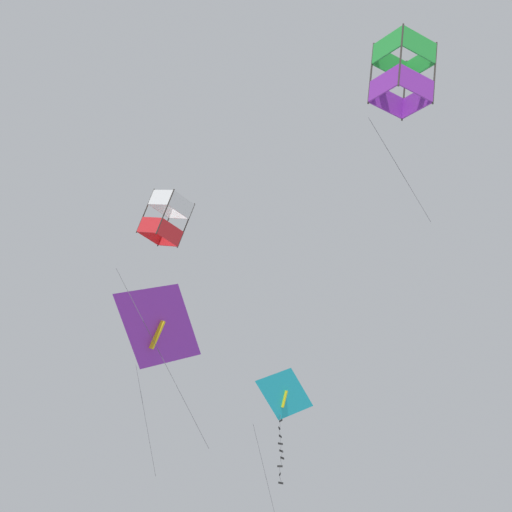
# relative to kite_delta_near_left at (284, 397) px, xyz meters

# --- Properties ---
(kite_delta_near_left) EXTENTS (1.96, 2.09, 9.00)m
(kite_delta_near_left) POSITION_rel_kite_delta_near_left_xyz_m (0.00, 0.00, 0.00)
(kite_delta_near_left) COLOR #1EB2C6
(kite_box_far_centre) EXTENTS (2.36, 1.89, 6.28)m
(kite_box_far_centre) POSITION_rel_kite_delta_near_left_xyz_m (-7.26, -1.21, 8.34)
(kite_box_far_centre) COLOR green
(kite_delta_near_right) EXTENTS (2.88, 3.34, 5.84)m
(kite_delta_near_right) POSITION_rel_kite_delta_near_left_xyz_m (0.35, 4.31, 1.93)
(kite_delta_near_right) COLOR purple
(kite_box_mid_left) EXTENTS (2.85, 2.50, 6.67)m
(kite_box_mid_left) POSITION_rel_kite_delta_near_left_xyz_m (-5.95, 5.88, 1.72)
(kite_box_mid_left) COLOR white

